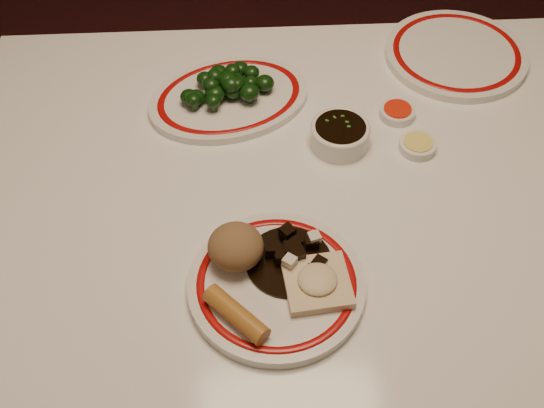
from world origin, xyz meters
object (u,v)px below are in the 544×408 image
(fried_wonton, at_px, (317,282))
(soy_bowl, at_px, (340,136))
(main_plate, at_px, (276,285))
(dining_table, at_px, (312,224))
(rice_mound, at_px, (236,247))
(spring_roll, at_px, (236,314))
(broccoli_plate, at_px, (229,98))
(broccoli_pile, at_px, (228,85))
(stirfry_heap, at_px, (292,255))

(fried_wonton, height_order, soy_bowl, fried_wonton)
(main_plate, bearing_deg, fried_wonton, -10.45)
(main_plate, bearing_deg, dining_table, 68.42)
(main_plate, xyz_separation_m, rice_mound, (-0.06, 0.04, 0.04))
(spring_roll, xyz_separation_m, soy_bowl, (0.19, 0.35, -0.01))
(soy_bowl, bearing_deg, broccoli_plate, 147.58)
(broccoli_pile, bearing_deg, rice_mound, -88.93)
(stirfry_heap, bearing_deg, broccoli_pile, 103.30)
(spring_roll, distance_m, soy_bowl, 0.40)
(broccoli_pile, bearing_deg, broccoli_plate, -57.17)
(soy_bowl, bearing_deg, spring_roll, -117.79)
(broccoli_plate, bearing_deg, main_plate, -81.33)
(fried_wonton, distance_m, broccoli_pile, 0.44)
(stirfry_heap, bearing_deg, spring_roll, -130.34)
(spring_roll, bearing_deg, fried_wonton, -20.91)
(dining_table, bearing_deg, stirfry_heap, -108.44)
(dining_table, height_order, main_plate, main_plate)
(spring_roll, bearing_deg, dining_table, 18.10)
(rice_mound, height_order, broccoli_pile, rice_mound)
(stirfry_heap, bearing_deg, dining_table, 71.56)
(broccoli_plate, height_order, broccoli_pile, broccoli_pile)
(rice_mound, bearing_deg, fried_wonton, -25.55)
(spring_roll, relative_size, broccoli_plate, 0.30)
(dining_table, relative_size, broccoli_plate, 3.40)
(stirfry_heap, bearing_deg, soy_bowl, 68.12)
(stirfry_heap, height_order, soy_bowl, stirfry_heap)
(main_plate, xyz_separation_m, spring_roll, (-0.06, -0.06, 0.02))
(rice_mound, xyz_separation_m, spring_roll, (-0.00, -0.10, -0.02))
(fried_wonton, height_order, stirfry_heap, stirfry_heap)
(main_plate, distance_m, spring_roll, 0.09)
(dining_table, xyz_separation_m, fried_wonton, (-0.02, -0.20, 0.12))
(dining_table, height_order, broccoli_pile, broccoli_pile)
(spring_roll, distance_m, fried_wonton, 0.13)
(spring_roll, relative_size, soy_bowl, 1.04)
(main_plate, relative_size, stirfry_heap, 2.22)
(broccoli_pile, bearing_deg, soy_bowl, -32.59)
(dining_table, distance_m, broccoli_pile, 0.29)
(stirfry_heap, height_order, broccoli_pile, broccoli_pile)
(broccoli_pile, bearing_deg, main_plate, -81.24)
(spring_roll, bearing_deg, stirfry_heap, 6.06)
(spring_roll, height_order, soy_bowl, spring_roll)
(soy_bowl, bearing_deg, rice_mound, -126.45)
(stirfry_heap, relative_size, broccoli_plate, 0.36)
(spring_roll, xyz_separation_m, fried_wonton, (0.12, 0.05, -0.00))
(fried_wonton, distance_m, broccoli_plate, 0.44)
(main_plate, distance_m, soy_bowl, 0.32)
(stirfry_heap, distance_m, broccoli_plate, 0.38)
(stirfry_heap, bearing_deg, main_plate, -122.30)
(rice_mound, distance_m, stirfry_heap, 0.08)
(main_plate, distance_m, rice_mound, 0.08)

